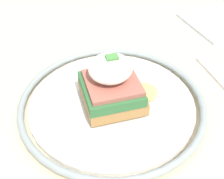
% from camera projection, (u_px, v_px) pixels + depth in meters
% --- Properties ---
extents(dining_table, '(0.99, 0.79, 0.76)m').
position_uv_depth(dining_table, '(96.00, 142.00, 0.56)').
color(dining_table, '#C6B28E').
rests_on(dining_table, ground_plane).
extents(plate, '(0.27, 0.27, 0.02)m').
position_uv_depth(plate, '(112.00, 104.00, 0.45)').
color(plate, silver).
rests_on(plate, dining_table).
extents(sandwich, '(0.11, 0.09, 0.08)m').
position_uv_depth(sandwich, '(112.00, 84.00, 0.42)').
color(sandwich, '#9E703D').
rests_on(sandwich, plate).
extents(napkin, '(0.16, 0.14, 0.01)m').
position_uv_depth(napkin, '(222.00, 22.00, 0.64)').
color(napkin, silver).
rests_on(napkin, dining_table).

